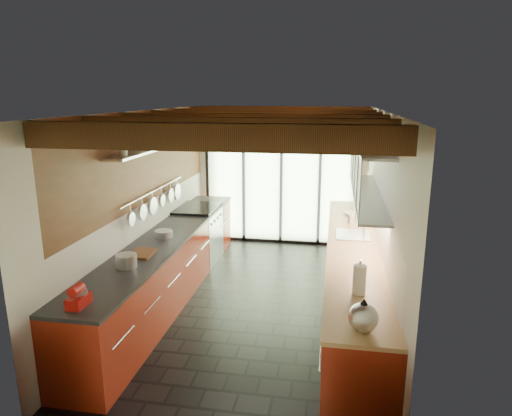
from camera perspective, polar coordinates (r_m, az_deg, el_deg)
name	(u,v)px	position (r m, az deg, el deg)	size (l,w,h in m)	color
ground	(257,302)	(6.48, 0.12, -11.69)	(5.50, 5.50, 0.00)	black
room_shell	(257,186)	(5.95, 0.13, 2.82)	(5.50, 5.50, 5.50)	silver
ceiling_beams	(262,121)	(6.22, 0.73, 10.82)	(3.14, 5.06, 4.90)	#593316
glass_door	(281,158)	(8.58, 3.20, 6.29)	(2.95, 0.10, 2.90)	#C6EAAD
left_counter	(168,265)	(6.61, -10.92, -7.05)	(0.68, 5.00, 0.92)	maroon
range_stove	(198,235)	(7.90, -7.24, -3.32)	(0.66, 0.90, 0.97)	silver
right_counter	(352,277)	(6.22, 11.90, -8.48)	(0.68, 5.00, 0.92)	maroon
sink_assembly	(354,233)	(6.43, 12.14, -3.01)	(0.45, 0.52, 0.43)	silver
upper_cabinets_right	(369,170)	(6.14, 13.92, 4.63)	(0.34, 3.00, 3.00)	silver
left_wall_fixtures	(157,168)	(6.57, -12.28, 4.88)	(0.28, 2.60, 0.96)	silver
stand_mixer	(79,297)	(4.54, -21.29, -10.35)	(0.14, 0.24, 0.22)	#B1130E
pot_large	(126,261)	(5.34, -15.90, -6.39)	(0.23, 0.23, 0.15)	silver
pot_small	(164,234)	(6.34, -11.47, -3.17)	(0.24, 0.24, 0.09)	silver
cutting_board	(142,253)	(5.72, -14.06, -5.53)	(0.27, 0.37, 0.03)	brown
kettle	(363,316)	(3.93, 13.26, -12.98)	(0.32, 0.34, 0.29)	silver
paper_towel	(359,280)	(4.57, 12.80, -8.77)	(0.16, 0.16, 0.35)	white
soap_bottle	(352,217)	(6.99, 11.86, -1.13)	(0.09, 0.09, 0.20)	silver
bowl	(350,214)	(7.48, 11.72, -0.70)	(0.22, 0.22, 0.05)	silver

